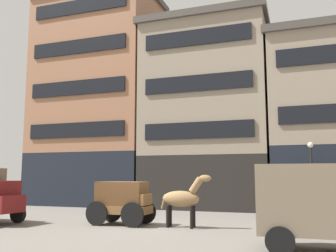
{
  "coord_description": "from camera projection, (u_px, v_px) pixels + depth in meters",
  "views": [
    {
      "loc": [
        7.22,
        -16.24,
        2.3
      ],
      "look_at": [
        0.81,
        2.09,
        4.84
      ],
      "focal_mm": 39.93,
      "sensor_mm": 36.0,
      "label": 1
    }
  ],
  "objects": [
    {
      "name": "draft_horse",
      "position": [
        183.0,
        198.0,
        16.47
      ],
      "size": [
        2.35,
        0.63,
        2.3
      ],
      "color": "#937047",
      "rests_on": "ground_plane"
    },
    {
      "name": "streetlamp_curbside",
      "position": [
        312.0,
        168.0,
        20.73
      ],
      "size": [
        0.32,
        0.32,
        4.12
      ],
      "color": "black",
      "rests_on": "ground_plane"
    },
    {
      "name": "ground_plane",
      "position": [
        137.0,
        225.0,
        17.26
      ],
      "size": [
        120.0,
        120.0,
        0.0
      ],
      "primitive_type": "plane",
      "color": "slate"
    },
    {
      "name": "delivery_truck_far",
      "position": [
        325.0,
        204.0,
        11.28
      ],
      "size": [
        4.4,
        2.23,
        2.62
      ],
      "color": "#7A6B4C",
      "rests_on": "ground_plane"
    },
    {
      "name": "building_center_right",
      "position": [
        329.0,
        120.0,
        24.78
      ],
      "size": [
        7.79,
        6.98,
        11.72
      ],
      "color": "black",
      "rests_on": "ground_plane"
    },
    {
      "name": "pedestrian_officer",
      "position": [
        259.0,
        200.0,
        19.53
      ],
      "size": [
        0.51,
        0.51,
        1.79
      ],
      "color": "#38332D",
      "rests_on": "ground_plane"
    },
    {
      "name": "building_far_left",
      "position": [
        99.0,
        98.0,
        30.8
      ],
      "size": [
        9.92,
        6.98,
        17.17
      ],
      "color": "black",
      "rests_on": "ground_plane"
    },
    {
      "name": "building_center_left",
      "position": [
        208.0,
        113.0,
        27.55
      ],
      "size": [
        9.2,
        6.98,
        13.54
      ],
      "color": "black",
      "rests_on": "ground_plane"
    },
    {
      "name": "fire_hydrant_curbside",
      "position": [
        276.0,
        208.0,
        21.15
      ],
      "size": [
        0.24,
        0.24,
        0.83
      ],
      "color": "maroon",
      "rests_on": "ground_plane"
    },
    {
      "name": "cargo_wagon",
      "position": [
        122.0,
        200.0,
        17.42
      ],
      "size": [
        2.93,
        1.55,
        1.98
      ],
      "color": "brown",
      "rests_on": "ground_plane"
    }
  ]
}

